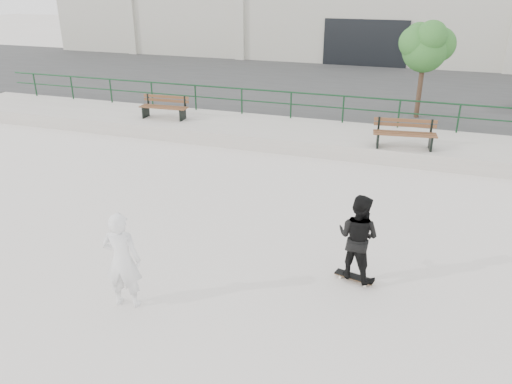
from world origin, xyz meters
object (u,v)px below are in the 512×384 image
at_px(bench_left, 164,107).
at_px(bench_right, 405,134).
at_px(seated_skater, 122,260).
at_px(skateboard, 354,277).
at_px(tree, 426,45).
at_px(standing_skater, 358,237).

bearing_deg(bench_left, bench_right, -7.54).
bearing_deg(bench_left, seated_skater, -68.27).
bearing_deg(skateboard, tree, 100.25).
distance_m(bench_left, tree, 10.01).
relative_size(skateboard, standing_skater, 0.46).
height_order(bench_right, tree, tree).
bearing_deg(bench_right, tree, 78.96).
bearing_deg(standing_skater, bench_right, -73.39).
distance_m(standing_skater, seated_skater, 4.38).
height_order(standing_skater, seated_skater, seated_skater).
xyz_separation_m(bench_right, skateboard, (-0.40, -7.37, -0.87)).
xyz_separation_m(skateboard, standing_skater, (0.00, 0.00, 0.89)).
height_order(bench_right, standing_skater, standing_skater).
xyz_separation_m(bench_left, standing_skater, (8.52, -8.08, 0.04)).
relative_size(bench_left, seated_skater, 1.02).
distance_m(tree, skateboard, 11.80).
height_order(tree, standing_skater, tree).
bearing_deg(bench_left, skateboard, -46.46).
bearing_deg(seated_skater, bench_right, -124.71).
relative_size(bench_left, skateboard, 2.34).
bearing_deg(skateboard, bench_right, 100.46).
bearing_deg(bench_right, bench_left, 168.10).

